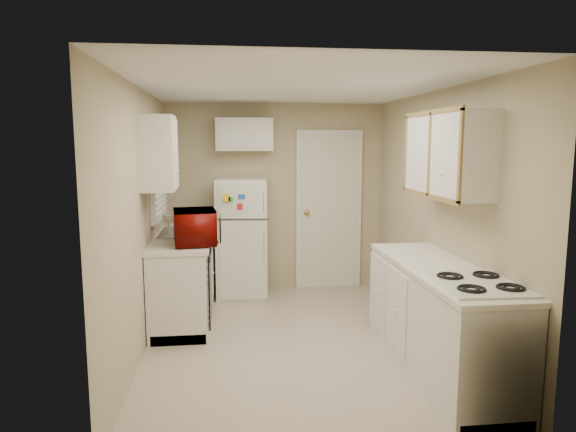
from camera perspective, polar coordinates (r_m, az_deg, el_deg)
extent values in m
plane|color=beige|center=(5.10, 0.68, -13.70)|extent=(3.80, 3.80, 0.00)
plane|color=white|center=(4.76, 0.73, 14.19)|extent=(3.80, 3.80, 0.00)
plane|color=tan|center=(4.81, -16.06, -0.52)|extent=(3.80, 3.80, 0.00)
plane|color=tan|center=(5.16, 16.32, 0.03)|extent=(3.80, 3.80, 0.00)
plane|color=tan|center=(6.66, -1.42, 2.12)|extent=(2.80, 2.80, 0.00)
plane|color=tan|center=(2.95, 5.54, -5.60)|extent=(2.80, 2.80, 0.00)
cube|color=silver|center=(5.80, -11.40, -6.49)|extent=(0.60, 1.80, 0.90)
cube|color=black|center=(5.19, -8.73, -7.69)|extent=(0.03, 0.58, 0.72)
cube|color=gray|center=(5.86, -11.40, -2.23)|extent=(0.54, 0.74, 0.16)
imported|color=#7B0905|center=(5.20, -10.27, -1.37)|extent=(0.64, 0.40, 0.40)
imported|color=silver|center=(6.31, -11.55, -0.22)|extent=(0.13, 0.13, 0.22)
cube|color=silver|center=(5.80, -14.18, 4.94)|extent=(0.10, 0.98, 1.08)
cube|color=silver|center=(4.96, -14.21, 6.76)|extent=(0.30, 0.45, 0.70)
cube|color=beige|center=(6.37, -5.07, -2.43)|extent=(0.66, 0.65, 1.47)
cube|color=silver|center=(6.45, -4.90, 9.01)|extent=(0.70, 0.30, 0.40)
cube|color=beige|center=(6.74, 4.55, 0.63)|extent=(0.86, 0.06, 2.08)
cube|color=silver|center=(4.50, 16.39, -10.99)|extent=(0.60, 2.00, 0.90)
cube|color=beige|center=(4.06, 20.12, -13.39)|extent=(0.62, 0.75, 0.88)
cube|color=silver|center=(4.59, 17.33, 6.55)|extent=(0.30, 1.20, 0.70)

